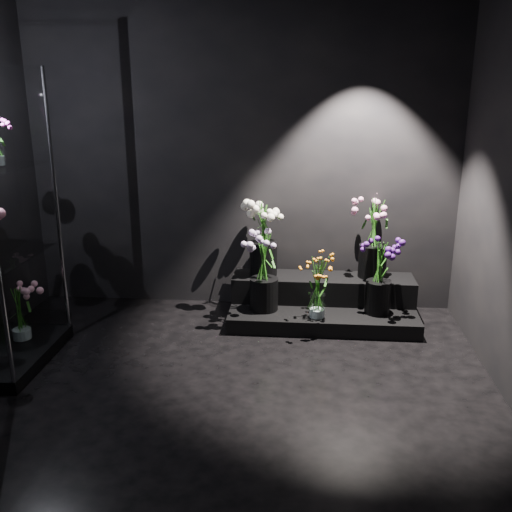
# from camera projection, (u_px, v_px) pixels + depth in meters

# --- Properties ---
(floor) EXTENTS (4.00, 4.00, 0.00)m
(floor) POSITION_uv_depth(u_px,v_px,m) (210.00, 412.00, 3.78)
(floor) COLOR black
(floor) RESTS_ON ground
(wall_back) EXTENTS (4.00, 0.00, 4.00)m
(wall_back) POSITION_uv_depth(u_px,v_px,m) (242.00, 161.00, 5.28)
(wall_back) COLOR black
(wall_back) RESTS_ON floor
(wall_front) EXTENTS (4.00, 0.00, 4.00)m
(wall_front) POSITION_uv_depth(u_px,v_px,m) (70.00, 363.00, 1.46)
(wall_front) COLOR black
(wall_front) RESTS_ON floor
(display_riser) EXTENTS (1.68, 0.74, 0.37)m
(display_riser) POSITION_uv_depth(u_px,v_px,m) (322.00, 302.00, 5.26)
(display_riser) COLOR black
(display_riser) RESTS_ON floor
(bouquet_orange_bells) EXTENTS (0.32, 0.32, 0.56)m
(bouquet_orange_bells) POSITION_uv_depth(u_px,v_px,m) (318.00, 286.00, 4.88)
(bouquet_orange_bells) COLOR white
(bouquet_orange_bells) RESTS_ON display_riser
(bouquet_lilac) EXTENTS (0.40, 0.40, 0.70)m
(bouquet_lilac) POSITION_uv_depth(u_px,v_px,m) (264.00, 269.00, 5.02)
(bouquet_lilac) COLOR black
(bouquet_lilac) RESTS_ON display_riser
(bouquet_purple) EXTENTS (0.39, 0.39, 0.66)m
(bouquet_purple) POSITION_uv_depth(u_px,v_px,m) (379.00, 272.00, 4.95)
(bouquet_purple) COLOR black
(bouquet_purple) RESTS_ON display_riser
(bouquet_cream_roses) EXTENTS (0.48, 0.48, 0.70)m
(bouquet_cream_roses) POSITION_uv_depth(u_px,v_px,m) (263.00, 233.00, 5.22)
(bouquet_cream_roses) COLOR black
(bouquet_cream_roses) RESTS_ON display_riser
(bouquet_pink_roses) EXTENTS (0.45, 0.45, 0.72)m
(bouquet_pink_roses) POSITION_uv_depth(u_px,v_px,m) (374.00, 234.00, 5.17)
(bouquet_pink_roses) COLOR black
(bouquet_pink_roses) RESTS_ON display_riser
(bouquet_case_base_pink) EXTENTS (0.33, 0.33, 0.44)m
(bouquet_case_base_pink) POSITION_uv_depth(u_px,v_px,m) (19.00, 312.00, 4.57)
(bouquet_case_base_pink) COLOR white
(bouquet_case_base_pink) RESTS_ON display_case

